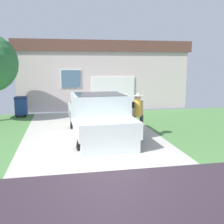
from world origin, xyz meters
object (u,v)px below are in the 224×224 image
at_px(pickup_truck, 99,118).
at_px(house_with_garage, 100,74).
at_px(person_with_hat, 138,112).
at_px(wheeled_trash_bin, 21,106).
at_px(handbag, 135,136).

relative_size(pickup_truck, house_with_garage, 0.48).
relative_size(person_with_hat, house_with_garage, 0.16).
bearing_deg(house_with_garage, wheeled_trash_bin, -142.77).
distance_m(pickup_truck, person_with_hat, 1.47).
distance_m(pickup_truck, house_with_garage, 8.77).
relative_size(house_with_garage, wheeled_trash_bin, 10.17).
bearing_deg(pickup_truck, handbag, 151.51).
relative_size(pickup_truck, handbag, 11.59).
distance_m(person_with_hat, handbag, 0.89).
bearing_deg(wheeled_trash_bin, person_with_hat, -47.75).
bearing_deg(wheeled_trash_bin, handbag, -49.67).
relative_size(person_with_hat, wheeled_trash_bin, 1.63).
relative_size(handbag, wheeled_trash_bin, 0.42).
relative_size(pickup_truck, wheeled_trash_bin, 4.84).
distance_m(house_with_garage, wheeled_trash_bin, 6.19).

